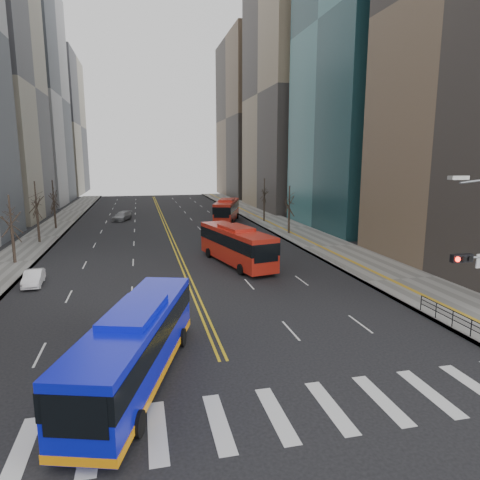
% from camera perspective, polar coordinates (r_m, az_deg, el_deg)
% --- Properties ---
extents(ground, '(220.00, 220.00, 0.00)m').
position_cam_1_polar(ground, '(18.39, 1.06, -22.70)').
color(ground, black).
extents(sidewalk_right, '(7.00, 130.00, 0.15)m').
position_cam_1_polar(sidewalk_right, '(64.34, 6.26, 1.66)').
color(sidewalk_right, slate).
rests_on(sidewalk_right, ground).
extents(sidewalk_left, '(5.00, 130.00, 0.15)m').
position_cam_1_polar(sidewalk_left, '(62.01, -24.87, 0.38)').
color(sidewalk_left, slate).
rests_on(sidewalk_left, ground).
extents(crosswalk, '(26.70, 4.00, 0.01)m').
position_cam_1_polar(crosswalk, '(18.39, 1.06, -22.69)').
color(crosswalk, silver).
rests_on(crosswalk, ground).
extents(centerline, '(0.55, 100.00, 0.01)m').
position_cam_1_polar(centerline, '(70.70, -10.04, 2.31)').
color(centerline, gold).
rests_on(centerline, ground).
extents(office_towers, '(83.00, 134.00, 58.00)m').
position_cam_1_polar(office_towers, '(84.60, -11.08, 19.90)').
color(office_towers, '#97979A').
rests_on(office_towers, ground).
extents(pedestrian_railing, '(0.06, 6.06, 1.02)m').
position_cam_1_polar(pedestrian_railing, '(29.17, 26.51, -9.06)').
color(pedestrian_railing, black).
rests_on(pedestrian_railing, sidewalk_right).
extents(street_trees, '(35.20, 47.20, 7.60)m').
position_cam_1_polar(street_trees, '(49.81, -17.10, 4.18)').
color(street_trees, '#2B221A').
rests_on(street_trees, ground).
extents(blue_bus, '(6.18, 12.47, 3.56)m').
position_cam_1_polar(blue_bus, '(20.60, -13.70, -13.25)').
color(blue_bus, '#0D14C9').
rests_on(blue_bus, ground).
extents(red_bus_near, '(5.33, 12.29, 3.78)m').
position_cam_1_polar(red_bus_near, '(41.60, -0.53, -0.42)').
color(red_bus_near, red).
rests_on(red_bus_near, ground).
extents(red_bus_far, '(6.51, 12.23, 3.78)m').
position_cam_1_polar(red_bus_far, '(70.06, -1.79, 4.12)').
color(red_bus_far, red).
rests_on(red_bus_far, ground).
extents(car_white, '(1.57, 3.91, 1.27)m').
position_cam_1_polar(car_white, '(38.76, -25.83, -4.57)').
color(car_white, white).
rests_on(car_white, ground).
extents(car_dark_mid, '(2.31, 4.49, 1.46)m').
position_cam_1_polar(car_dark_mid, '(73.75, -1.73, 3.38)').
color(car_dark_mid, black).
rests_on(car_dark_mid, ground).
extents(car_silver, '(3.65, 5.36, 1.44)m').
position_cam_1_polar(car_silver, '(74.67, -15.45, 3.08)').
color(car_silver, '#939498').
rests_on(car_silver, ground).
extents(car_dark_far, '(2.89, 4.27, 1.09)m').
position_cam_1_polar(car_dark_far, '(87.02, -2.38, 4.37)').
color(car_dark_far, black).
rests_on(car_dark_far, ground).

